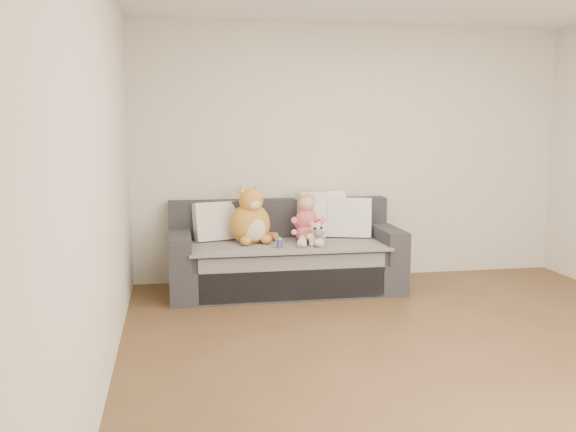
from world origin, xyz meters
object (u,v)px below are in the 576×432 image
(plush_cat, at_px, (251,220))
(sofa, at_px, (285,258))
(teddy_bear, at_px, (316,236))
(sippy_cup, at_px, (280,242))
(toddler, at_px, (307,222))

(plush_cat, bearing_deg, sofa, -15.68)
(sofa, relative_size, teddy_bear, 9.50)
(teddy_bear, bearing_deg, sippy_cup, -166.26)
(toddler, bearing_deg, teddy_bear, -72.08)
(toddler, distance_m, plush_cat, 0.54)
(sofa, distance_m, toddler, 0.42)
(sofa, xyz_separation_m, sippy_cup, (-0.10, -0.30, 0.22))
(toddler, xyz_separation_m, plush_cat, (-0.53, 0.07, 0.02))
(toddler, xyz_separation_m, teddy_bear, (0.04, -0.19, -0.10))
(sippy_cup, bearing_deg, plush_cat, 126.05)
(teddy_bear, bearing_deg, sofa, 141.03)
(plush_cat, bearing_deg, toddler, -21.29)
(toddler, bearing_deg, sippy_cup, -137.41)
(toddler, distance_m, teddy_bear, 0.22)
(sofa, height_order, sippy_cup, sofa)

